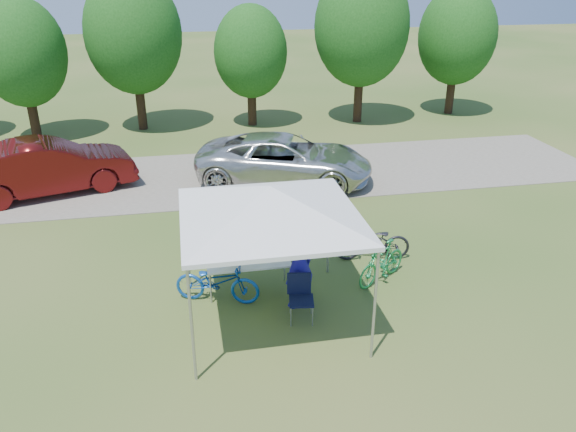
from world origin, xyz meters
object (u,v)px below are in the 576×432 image
(folding_chair, at_px, (300,293))
(bike_dark, at_px, (373,242))
(bike_green, at_px, (382,262))
(bike_blue, at_px, (217,282))
(minivan, at_px, (285,160))
(sedan, at_px, (49,167))
(cooler, at_px, (230,255))
(cyclist, at_px, (299,265))
(folding_table, at_px, (248,263))

(folding_chair, height_order, bike_dark, bike_dark)
(folding_chair, xyz_separation_m, bike_green, (1.98, 0.99, -0.08))
(bike_blue, xyz_separation_m, minivan, (2.55, 6.31, 0.31))
(sedan, bearing_deg, cooler, -161.91)
(cyclist, distance_m, minivan, 6.83)
(cyclist, xyz_separation_m, sedan, (-5.94, 7.25, -0.09))
(cooler, relative_size, bike_dark, 0.28)
(folding_chair, bearing_deg, minivan, 91.39)
(sedan, bearing_deg, cyclist, -158.17)
(cooler, bearing_deg, folding_chair, -42.90)
(bike_dark, relative_size, sedan, 0.36)
(bike_blue, bearing_deg, bike_dark, -54.20)
(cooler, height_order, bike_blue, cooler)
(cooler, relative_size, bike_blue, 0.29)
(bike_blue, relative_size, bike_green, 1.14)
(folding_table, xyz_separation_m, cooler, (-0.36, 0.00, 0.22))
(cyclist, relative_size, bike_dark, 1.06)
(bike_green, height_order, minivan, minivan)
(bike_blue, distance_m, sedan, 8.09)
(bike_dark, bearing_deg, cooler, -68.36)
(bike_green, height_order, sedan, sedan)
(folding_table, relative_size, sedan, 0.35)
(cooler, height_order, cyclist, cyclist)
(folding_chair, bearing_deg, cooler, 146.72)
(cyclist, relative_size, minivan, 0.34)
(cooler, height_order, sedan, sedan)
(folding_table, relative_size, cyclist, 0.94)
(folding_table, bearing_deg, bike_dark, 15.45)
(bike_dark, height_order, minivan, minivan)
(folding_table, relative_size, folding_chair, 1.89)
(cooler, xyz_separation_m, bike_dark, (3.30, 0.81, -0.43))
(minivan, distance_m, sedan, 6.94)
(bike_dark, bearing_deg, folding_table, -66.74)
(sedan, bearing_deg, bike_green, -147.79)
(folding_table, relative_size, bike_dark, 0.99)
(folding_table, height_order, bike_green, bike_green)
(bike_dark, height_order, sedan, sedan)
(folding_chair, bearing_deg, bike_dark, 52.33)
(folding_table, distance_m, minivan, 6.33)
(bike_green, xyz_separation_m, sedan, (-7.87, 6.66, 0.36))
(bike_green, relative_size, sedan, 0.31)
(cyclist, xyz_separation_m, bike_blue, (-1.57, 0.45, -0.46))
(bike_blue, bearing_deg, sedan, 51.91)
(folding_chair, xyz_separation_m, cyclist, (0.06, 0.41, 0.38))
(folding_chair, height_order, bike_blue, folding_chair)
(cyclist, bearing_deg, bike_green, 172.38)
(bike_green, height_order, bike_dark, bike_dark)
(cyclist, height_order, bike_blue, cyclist)
(cooler, xyz_separation_m, minivan, (2.24, 6.04, -0.12))
(folding_table, xyz_separation_m, bike_green, (2.83, -0.13, -0.21))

